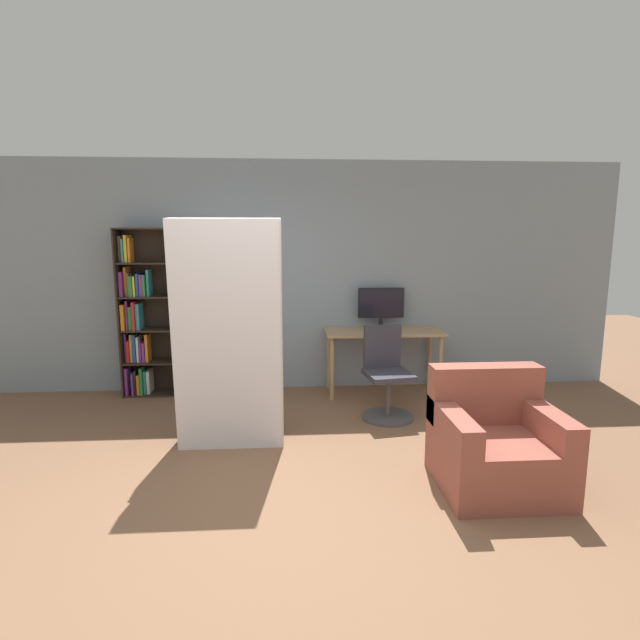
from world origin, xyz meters
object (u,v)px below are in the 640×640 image
Objects in this scene: office_chair at (386,381)px; bookshelf at (143,317)px; monitor at (381,306)px; mattress_near at (229,337)px; armchair at (495,443)px; mattress_far at (233,330)px.

bookshelf reaches higher than office_chair.
mattress_near is (-1.61, -1.60, -0.03)m from monitor.
monitor is 1.15m from office_chair.
monitor is 2.53m from armchair.
mattress_far is (0.00, 0.34, -0.00)m from mattress_near.
mattress_far reaches higher than bookshelf.
office_chair is at bearing -96.70° from monitor.
armchair is at bearing -29.35° from mattress_far.
bookshelf reaches higher than armchair.
mattress_near is at bearing -54.07° from bookshelf.
bookshelf is 0.97× the size of mattress_near.
mattress_far is at bearing 150.65° from armchair.
mattress_near reaches higher than office_chair.
office_chair is 0.47× the size of mattress_near.
office_chair is at bearing 109.77° from armchair.
mattress_near is at bearing -156.35° from office_chair.
bookshelf is 1.98m from mattress_near.
mattress_near is (1.16, -1.60, 0.08)m from bookshelf.
mattress_far is 2.41m from armchair.
monitor is at bearing 99.72° from armchair.
mattress_far reaches higher than office_chair.
office_chair is 1.54m from armchair.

